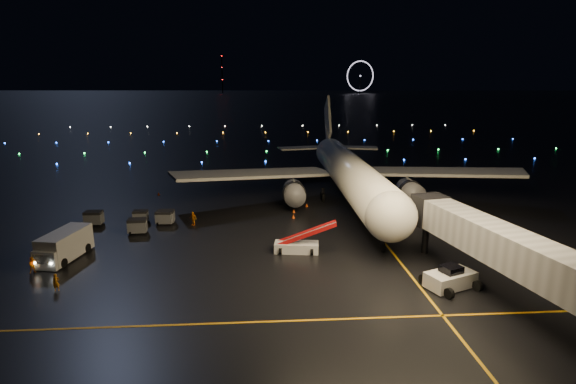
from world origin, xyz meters
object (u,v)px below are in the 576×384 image
(service_truck, at_px, (65,245))
(baggage_cart_3, at_px, (141,216))
(crew_a, at_px, (56,282))
(baggage_cart_2, at_px, (166,217))
(pushback_tug, at_px, (451,277))
(airliner, at_px, (347,150))
(belt_loader, at_px, (297,237))
(crew_b, at_px, (33,265))
(crew_c, at_px, (193,218))
(baggage_cart_4, at_px, (94,218))
(baggage_cart_0, at_px, (164,218))
(baggage_cart_1, at_px, (137,226))

(service_truck, height_order, baggage_cart_3, service_truck)
(crew_a, relative_size, baggage_cart_2, 0.77)
(pushback_tug, bearing_deg, airliner, 73.92)
(crew_a, xyz_separation_m, baggage_cart_3, (2.43, 20.21, -0.01))
(belt_loader, distance_m, baggage_cart_3, 23.31)
(pushback_tug, height_order, baggage_cart_3, pushback_tug)
(crew_b, bearing_deg, baggage_cart_3, 38.22)
(crew_c, distance_m, baggage_cart_4, 13.00)
(airliner, height_order, crew_a, airliner)
(service_truck, xyz_separation_m, baggage_cart_4, (-1.08, 11.49, -0.58))
(belt_loader, relative_size, crew_a, 4.41)
(crew_b, distance_m, crew_c, 19.62)
(pushback_tug, distance_m, crew_b, 39.78)
(crew_b, xyz_separation_m, baggage_cart_4, (0.58, 15.22, 0.10))
(belt_loader, distance_m, crew_b, 26.48)
(crew_a, distance_m, baggage_cart_0, 19.93)
(airliner, relative_size, crew_c, 29.22)
(crew_c, height_order, baggage_cart_0, crew_c)
(baggage_cart_0, relative_size, baggage_cart_2, 1.01)
(pushback_tug, bearing_deg, service_truck, 143.98)
(airliner, xyz_separation_m, pushback_tug, (3.26, -32.92, -6.69))
(service_truck, bearing_deg, belt_loader, 11.72)
(crew_a, bearing_deg, service_truck, 95.56)
(baggage_cart_0, bearing_deg, crew_b, -119.10)
(pushback_tug, distance_m, baggage_cart_3, 39.64)
(baggage_cart_2, distance_m, baggage_cart_4, 9.28)
(baggage_cart_0, xyz_separation_m, baggage_cart_1, (-2.59, -3.54, 0.04))
(crew_b, height_order, crew_c, crew_c)
(crew_a, bearing_deg, baggage_cart_4, 89.22)
(airliner, distance_m, service_truck, 42.05)
(service_truck, distance_m, crew_c, 15.85)
(crew_a, height_order, baggage_cart_4, baggage_cart_4)
(airliner, bearing_deg, baggage_cart_1, -150.73)
(service_truck, height_order, baggage_cart_4, service_truck)
(baggage_cart_4, bearing_deg, pushback_tug, -27.71)
(baggage_cart_0, distance_m, baggage_cart_2, 0.45)
(service_truck, bearing_deg, crew_a, -62.47)
(service_truck, height_order, crew_a, service_truck)
(pushback_tug, relative_size, crew_c, 2.37)
(service_truck, xyz_separation_m, crew_b, (-1.65, -3.73, -0.68))
(belt_loader, bearing_deg, baggage_cart_1, 166.21)
(belt_loader, relative_size, baggage_cart_1, 3.23)
(belt_loader, bearing_deg, baggage_cart_3, 156.14)
(crew_b, bearing_deg, baggage_cart_0, 26.76)
(pushback_tug, relative_size, baggage_cart_3, 2.39)
(belt_loader, height_order, crew_b, belt_loader)
(service_truck, bearing_deg, baggage_cart_3, 80.58)
(airliner, distance_m, baggage_cart_1, 33.61)
(baggage_cart_2, distance_m, baggage_cart_3, 3.58)
(baggage_cart_1, bearing_deg, airliner, 23.38)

